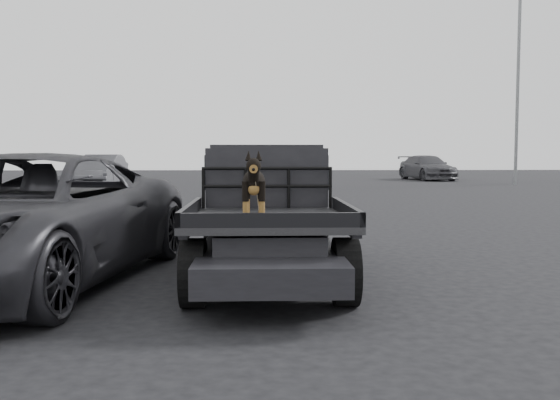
{
  "coord_description": "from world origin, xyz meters",
  "views": [
    {
      "loc": [
        -0.9,
        -6.77,
        1.66
      ],
      "look_at": [
        -0.68,
        -0.53,
        1.2
      ],
      "focal_mm": 40.0,
      "sensor_mm": 36.0,
      "label": 1
    }
  ],
  "objects_px": {
    "parked_suv": "(20,219)",
    "distant_car_a": "(101,170)",
    "flatbed_ute": "(267,243)",
    "floodlight_mid": "(518,60)",
    "distant_car_b": "(427,168)",
    "dog": "(254,188)"
  },
  "relations": [
    {
      "from": "parked_suv",
      "to": "distant_car_a",
      "type": "xyz_separation_m",
      "value": [
        -5.26,
        25.33,
        -0.01
      ]
    },
    {
      "from": "flatbed_ute",
      "to": "floodlight_mid",
      "type": "distance_m",
      "value": 30.07
    },
    {
      "from": "distant_car_a",
      "to": "floodlight_mid",
      "type": "relative_size",
      "value": 0.4
    },
    {
      "from": "distant_car_b",
      "to": "floodlight_mid",
      "type": "distance_m",
      "value": 9.31
    },
    {
      "from": "distant_car_a",
      "to": "parked_suv",
      "type": "bearing_deg",
      "value": -77.83
    },
    {
      "from": "distant_car_a",
      "to": "distant_car_b",
      "type": "distance_m",
      "value": 20.64
    },
    {
      "from": "parked_suv",
      "to": "floodlight_mid",
      "type": "xyz_separation_m",
      "value": [
        17.33,
        26.18,
        6.01
      ]
    },
    {
      "from": "distant_car_b",
      "to": "flatbed_ute",
      "type": "bearing_deg",
      "value": -118.11
    },
    {
      "from": "flatbed_ute",
      "to": "floodlight_mid",
      "type": "bearing_deg",
      "value": 61.11
    },
    {
      "from": "flatbed_ute",
      "to": "parked_suv",
      "type": "height_order",
      "value": "parked_suv"
    },
    {
      "from": "parked_suv",
      "to": "distant_car_a",
      "type": "height_order",
      "value": "parked_suv"
    },
    {
      "from": "distant_car_a",
      "to": "distant_car_b",
      "type": "relative_size",
      "value": 0.91
    },
    {
      "from": "distant_car_a",
      "to": "floodlight_mid",
      "type": "xyz_separation_m",
      "value": [
        22.59,
        0.86,
        6.02
      ]
    },
    {
      "from": "dog",
      "to": "parked_suv",
      "type": "bearing_deg",
      "value": 161.71
    },
    {
      "from": "dog",
      "to": "distant_car_b",
      "type": "bearing_deg",
      "value": 71.6
    },
    {
      "from": "dog",
      "to": "distant_car_a",
      "type": "bearing_deg",
      "value": 107.35
    },
    {
      "from": "distant_car_a",
      "to": "dog",
      "type": "bearing_deg",
      "value": -72.21
    },
    {
      "from": "flatbed_ute",
      "to": "distant_car_b",
      "type": "xyz_separation_m",
      "value": [
        10.96,
        32.03,
        0.34
      ]
    },
    {
      "from": "distant_car_b",
      "to": "floodlight_mid",
      "type": "relative_size",
      "value": 0.44
    },
    {
      "from": "dog",
      "to": "parked_suv",
      "type": "relative_size",
      "value": 0.12
    },
    {
      "from": "distant_car_a",
      "to": "floodlight_mid",
      "type": "height_order",
      "value": "floodlight_mid"
    },
    {
      "from": "dog",
      "to": "distant_car_a",
      "type": "distance_m",
      "value": 27.56
    }
  ]
}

